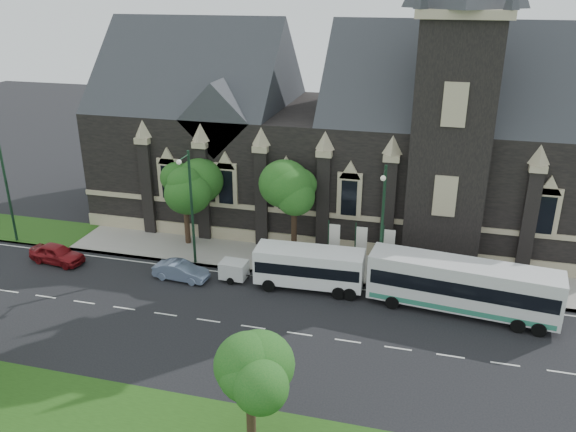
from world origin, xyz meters
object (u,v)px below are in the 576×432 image
(street_lamp_far, at_px, (4,185))
(tree_park_east, at_px, (254,361))
(banner_flag_left, at_px, (332,241))
(street_lamp_mid, at_px, (190,203))
(sedan, at_px, (181,271))
(box_trailer, at_px, (234,270))
(tour_coach, at_px, (462,286))
(banner_flag_center, at_px, (359,244))
(tree_walk_left, at_px, (187,178))
(banner_flag_right, at_px, (387,246))
(tree_walk_right, at_px, (298,186))
(car_far_red, at_px, (57,254))
(street_lamp_near, at_px, (382,221))
(shuttle_bus, at_px, (309,266))

(street_lamp_far, bearing_deg, tree_park_east, -32.10)
(street_lamp_far, relative_size, banner_flag_left, 2.25)
(street_lamp_mid, height_order, sedan, street_lamp_mid)
(box_trailer, distance_m, sedan, 3.86)
(banner_flag_left, height_order, tour_coach, banner_flag_left)
(banner_flag_center, bearing_deg, tree_walk_left, 173.11)
(banner_flag_right, xyz_separation_m, sedan, (-14.29, -4.28, -1.71))
(tree_walk_left, height_order, tour_coach, tree_walk_left)
(tree_walk_right, relative_size, banner_flag_left, 1.95)
(tree_walk_right, bearing_deg, street_lamp_far, -171.14)
(sedan, bearing_deg, tree_park_east, -139.98)
(banner_flag_left, bearing_deg, banner_flag_center, 0.00)
(tree_park_east, xyz_separation_m, sedan, (-10.18, 14.05, -3.95))
(tree_walk_left, distance_m, car_far_red, 11.52)
(tree_walk_right, distance_m, sedan, 10.69)
(tour_coach, height_order, car_far_red, tour_coach)
(tree_walk_left, relative_size, sedan, 1.88)
(street_lamp_far, height_order, box_trailer, street_lamp_far)
(banner_flag_left, distance_m, box_trailer, 7.52)
(tree_park_east, xyz_separation_m, banner_flag_right, (4.11, 18.32, -2.24))
(tree_walk_left, relative_size, banner_flag_center, 1.91)
(tree_park_east, relative_size, street_lamp_far, 0.70)
(banner_flag_center, height_order, banner_flag_right, same)
(street_lamp_far, height_order, banner_flag_left, street_lamp_far)
(banner_flag_left, xyz_separation_m, car_far_red, (-20.64, -4.18, -1.64))
(tree_park_east, distance_m, tree_walk_right, 20.29)
(street_lamp_far, bearing_deg, street_lamp_mid, 0.00)
(banner_flag_center, distance_m, tour_coach, 8.19)
(street_lamp_mid, xyz_separation_m, tour_coach, (19.55, -1.85, -3.20))
(tree_park_east, bearing_deg, banner_flag_center, 83.43)
(tree_walk_right, relative_size, car_far_red, 1.78)
(tree_park_east, distance_m, car_far_red, 25.23)
(street_lamp_mid, relative_size, box_trailer, 3.26)
(tree_walk_right, xyz_separation_m, banner_flag_left, (3.08, -1.71, -3.43))
(banner_flag_right, bearing_deg, box_trailer, -162.07)
(banner_flag_left, bearing_deg, car_far_red, -168.55)
(sedan, xyz_separation_m, car_far_red, (-10.35, 0.09, 0.08))
(tour_coach, bearing_deg, tree_park_east, -116.34)
(banner_flag_left, bearing_deg, street_lamp_near, -27.18)
(street_lamp_near, height_order, street_lamp_mid, same)
(banner_flag_right, bearing_deg, tour_coach, -35.53)
(banner_flag_right, bearing_deg, banner_flag_center, 180.00)
(banner_flag_right, bearing_deg, street_lamp_far, -176.40)
(banner_flag_center, bearing_deg, box_trailer, -158.22)
(banner_flag_center, bearing_deg, tree_park_east, -96.57)
(banner_flag_center, relative_size, shuttle_bus, 0.52)
(street_lamp_near, relative_size, tour_coach, 0.74)
(street_lamp_far, distance_m, banner_flag_left, 26.50)
(tree_walk_right, relative_size, street_lamp_far, 0.87)
(street_lamp_near, bearing_deg, street_lamp_mid, 180.00)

